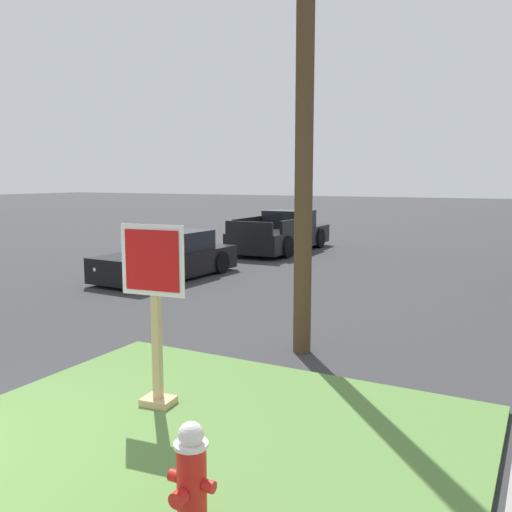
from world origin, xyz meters
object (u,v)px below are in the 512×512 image
(fire_hydrant, at_px, (191,482))
(manhole_cover, at_px, (135,382))
(parked_sedan_black, at_px, (169,258))
(pickup_truck_black, at_px, (282,234))
(stop_sign, at_px, (155,317))

(fire_hydrant, distance_m, manhole_cover, 3.47)
(parked_sedan_black, height_order, pickup_truck_black, pickup_truck_black)
(manhole_cover, bearing_deg, pickup_truck_black, 107.26)
(fire_hydrant, relative_size, parked_sedan_black, 0.20)
(parked_sedan_black, bearing_deg, manhole_cover, -56.27)
(parked_sedan_black, bearing_deg, pickup_truck_black, 87.24)
(stop_sign, distance_m, parked_sedan_black, 8.88)
(fire_hydrant, xyz_separation_m, stop_sign, (-1.67, 1.73, 0.64))
(fire_hydrant, height_order, stop_sign, stop_sign)
(fire_hydrant, relative_size, stop_sign, 0.41)
(manhole_cover, bearing_deg, stop_sign, -35.18)
(manhole_cover, bearing_deg, parked_sedan_black, 123.73)
(stop_sign, height_order, manhole_cover, stop_sign)
(fire_hydrant, height_order, parked_sedan_black, parked_sedan_black)
(pickup_truck_black, bearing_deg, fire_hydrant, -66.85)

